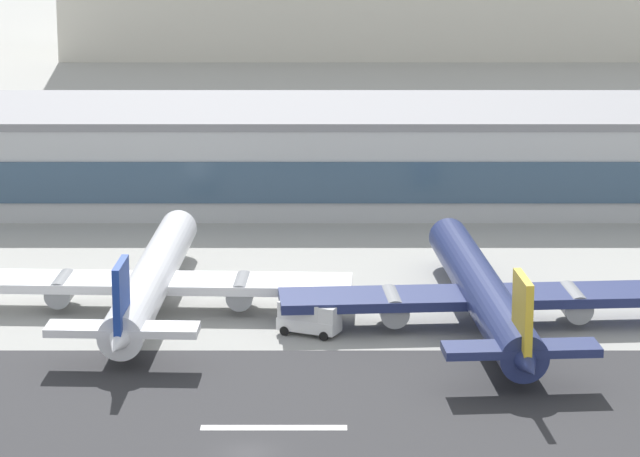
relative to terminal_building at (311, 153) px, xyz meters
The scene contains 7 objects.
ground_plane 90.18m from the terminal_building, 93.07° to the right, with size 1400.00×1400.00×0.00m, color #9E9E99.
runway_strip 84.92m from the terminal_building, 93.26° to the right, with size 800.00×40.23×0.08m, color #2D2D30.
runway_centreline_dash_4 84.83m from the terminal_building, 92.01° to the right, with size 12.00×1.20×0.01m, color white.
terminal_building is the anchor object (origin of this frame).
airliner_navy_tail_gate_0 54.39m from the terminal_building, 107.59° to the right, with size 41.07×47.71×9.95m.
airliner_gold_tail_gate_1 59.81m from the terminal_building, 73.50° to the right, with size 40.55×49.47×10.33m.
service_box_truck_1 59.45m from the terminal_building, 90.22° to the right, with size 6.46×4.65×3.25m.
Camera 1 is at (5.64, -116.75, 46.99)m, focal length 89.16 mm.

